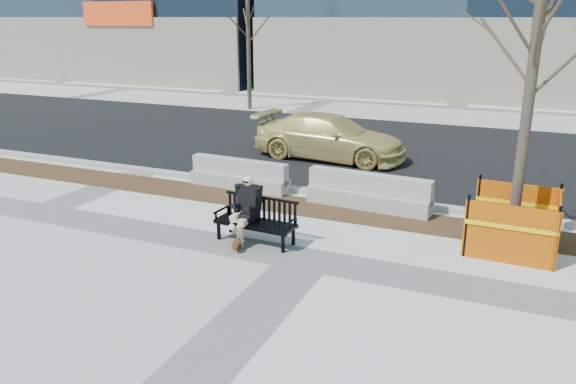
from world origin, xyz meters
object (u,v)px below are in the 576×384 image
bench (256,242)px  jersey_barrier_left (240,188)px  seated_man (247,239)px  jersey_barrier_right (368,208)px  sedan (329,158)px  tree_fence (510,249)px

bench → jersey_barrier_left: (-1.91, 2.95, 0.00)m
seated_man → jersey_barrier_right: bearing=62.7°
sedan → tree_fence: bearing=-131.2°
tree_fence → sedan: size_ratio=1.26×
seated_man → jersey_barrier_left: seated_man is taller
tree_fence → sedan: tree_fence is taller
sedan → jersey_barrier_left: size_ratio=1.76×
bench → jersey_barrier_left: bearing=126.7°
tree_fence → jersey_barrier_right: tree_fence is taller
seated_man → jersey_barrier_right: size_ratio=0.45×
tree_fence → jersey_barrier_left: (-6.31, 1.39, 0.00)m
jersey_barrier_left → sedan: bearing=78.0°
bench → jersey_barrier_right: bench is taller
seated_man → jersey_barrier_left: 3.35m
jersey_barrier_left → jersey_barrier_right: (3.31, -0.21, 0.00)m
sedan → jersey_barrier_right: bearing=-146.8°
jersey_barrier_right → seated_man: bearing=-116.7°
bench → sedan: 6.75m
seated_man → tree_fence: size_ratio=0.22×
seated_man → sedan: sedan is taller
bench → seated_man: bearing=168.9°
bench → jersey_barrier_left: 3.51m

